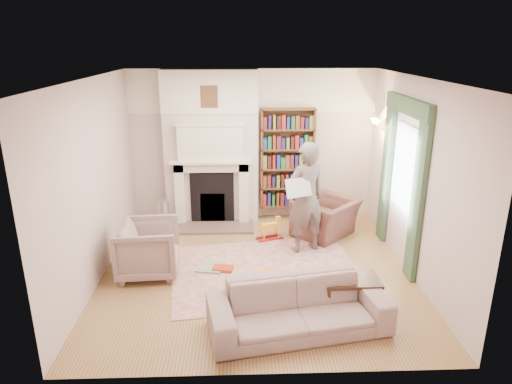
{
  "coord_description": "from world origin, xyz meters",
  "views": [
    {
      "loc": [
        -0.23,
        -6.11,
        3.26
      ],
      "look_at": [
        0.0,
        0.25,
        1.15
      ],
      "focal_mm": 32.0,
      "sensor_mm": 36.0,
      "label": 1
    }
  ],
  "objects_px": {
    "rocking_horse": "(270,229)",
    "bookcase": "(287,159)",
    "sofa": "(299,307)",
    "paraffin_heater": "(164,215)",
    "armchair_left": "(148,249)",
    "armchair_reading": "(325,218)",
    "coffee_table": "(350,294)",
    "man_reading": "(306,198)"
  },
  "relations": [
    {
      "from": "sofa",
      "to": "armchair_left",
      "type": "bearing_deg",
      "value": 133.49
    },
    {
      "from": "armchair_left",
      "to": "armchair_reading",
      "type": "bearing_deg",
      "value": -69.4
    },
    {
      "from": "sofa",
      "to": "rocking_horse",
      "type": "distance_m",
      "value": 2.61
    },
    {
      "from": "bookcase",
      "to": "coffee_table",
      "type": "distance_m",
      "value": 3.39
    },
    {
      "from": "bookcase",
      "to": "sofa",
      "type": "distance_m",
      "value": 3.73
    },
    {
      "from": "armchair_left",
      "to": "coffee_table",
      "type": "relative_size",
      "value": 1.24
    },
    {
      "from": "coffee_table",
      "to": "man_reading",
      "type": "bearing_deg",
      "value": 99.66
    },
    {
      "from": "man_reading",
      "to": "coffee_table",
      "type": "bearing_deg",
      "value": 77.67
    },
    {
      "from": "coffee_table",
      "to": "rocking_horse",
      "type": "height_order",
      "value": "coffee_table"
    },
    {
      "from": "armchair_reading",
      "to": "paraffin_heater",
      "type": "height_order",
      "value": "armchair_reading"
    },
    {
      "from": "bookcase",
      "to": "sofa",
      "type": "xyz_separation_m",
      "value": [
        -0.21,
        -3.62,
        -0.87
      ]
    },
    {
      "from": "coffee_table",
      "to": "armchair_left",
      "type": "bearing_deg",
      "value": 157.36
    },
    {
      "from": "man_reading",
      "to": "armchair_left",
      "type": "bearing_deg",
      "value": -7.05
    },
    {
      "from": "armchair_reading",
      "to": "coffee_table",
      "type": "height_order",
      "value": "armchair_reading"
    },
    {
      "from": "rocking_horse",
      "to": "paraffin_heater",
      "type": "bearing_deg",
      "value": 143.65
    },
    {
      "from": "coffee_table",
      "to": "paraffin_heater",
      "type": "xyz_separation_m",
      "value": [
        -2.76,
        2.73,
        0.05
      ]
    },
    {
      "from": "coffee_table",
      "to": "bookcase",
      "type": "bearing_deg",
      "value": 97.4
    },
    {
      "from": "bookcase",
      "to": "sofa",
      "type": "relative_size",
      "value": 0.88
    },
    {
      "from": "bookcase",
      "to": "man_reading",
      "type": "relative_size",
      "value": 1.02
    },
    {
      "from": "coffee_table",
      "to": "paraffin_heater",
      "type": "bearing_deg",
      "value": 134.13
    },
    {
      "from": "coffee_table",
      "to": "rocking_horse",
      "type": "distance_m",
      "value": 2.37
    },
    {
      "from": "sofa",
      "to": "bookcase",
      "type": "bearing_deg",
      "value": 76.16
    },
    {
      "from": "sofa",
      "to": "paraffin_heater",
      "type": "bearing_deg",
      "value": 112.9
    },
    {
      "from": "bookcase",
      "to": "man_reading",
      "type": "bearing_deg",
      "value": -84.07
    },
    {
      "from": "man_reading",
      "to": "paraffin_heater",
      "type": "distance_m",
      "value": 2.69
    },
    {
      "from": "bookcase",
      "to": "rocking_horse",
      "type": "distance_m",
      "value": 1.46
    },
    {
      "from": "armchair_reading",
      "to": "coffee_table",
      "type": "relative_size",
      "value": 1.43
    },
    {
      "from": "rocking_horse",
      "to": "bookcase",
      "type": "bearing_deg",
      "value": 48.57
    },
    {
      "from": "armchair_reading",
      "to": "rocking_horse",
      "type": "bearing_deg",
      "value": -36.03
    },
    {
      "from": "armchair_left",
      "to": "paraffin_heater",
      "type": "height_order",
      "value": "armchair_left"
    },
    {
      "from": "armchair_left",
      "to": "man_reading",
      "type": "height_order",
      "value": "man_reading"
    },
    {
      "from": "bookcase",
      "to": "paraffin_heater",
      "type": "xyz_separation_m",
      "value": [
        -2.27,
        -0.5,
        -0.9
      ]
    },
    {
      "from": "armchair_left",
      "to": "rocking_horse",
      "type": "relative_size",
      "value": 1.9
    },
    {
      "from": "bookcase",
      "to": "rocking_horse",
      "type": "bearing_deg",
      "value": -110.59
    },
    {
      "from": "armchair_reading",
      "to": "bookcase",
      "type": "bearing_deg",
      "value": -100.1
    },
    {
      "from": "man_reading",
      "to": "bookcase",
      "type": "bearing_deg",
      "value": -107.34
    },
    {
      "from": "bookcase",
      "to": "sofa",
      "type": "height_order",
      "value": "bookcase"
    },
    {
      "from": "armchair_reading",
      "to": "man_reading",
      "type": "bearing_deg",
      "value": 8.24
    },
    {
      "from": "coffee_table",
      "to": "armchair_reading",
      "type": "bearing_deg",
      "value": 86.03
    },
    {
      "from": "armchair_reading",
      "to": "sofa",
      "type": "bearing_deg",
      "value": 28.62
    },
    {
      "from": "armchair_left",
      "to": "man_reading",
      "type": "bearing_deg",
      "value": -77.73
    },
    {
      "from": "armchair_reading",
      "to": "paraffin_heater",
      "type": "distance_m",
      "value": 2.9
    }
  ]
}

